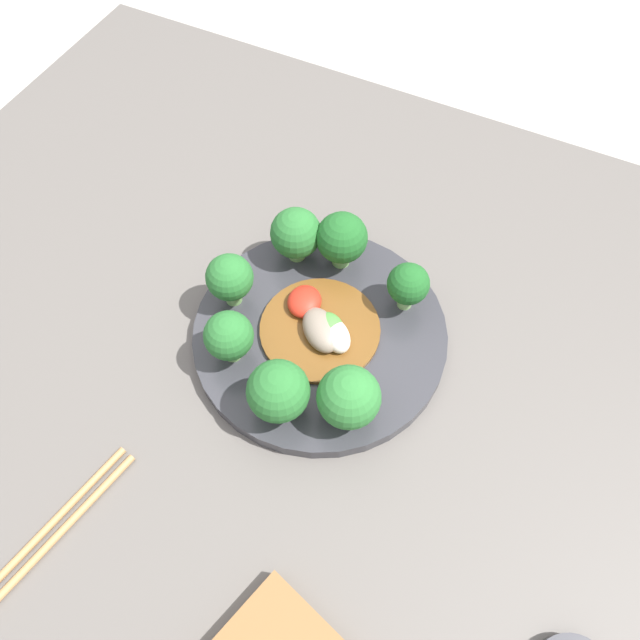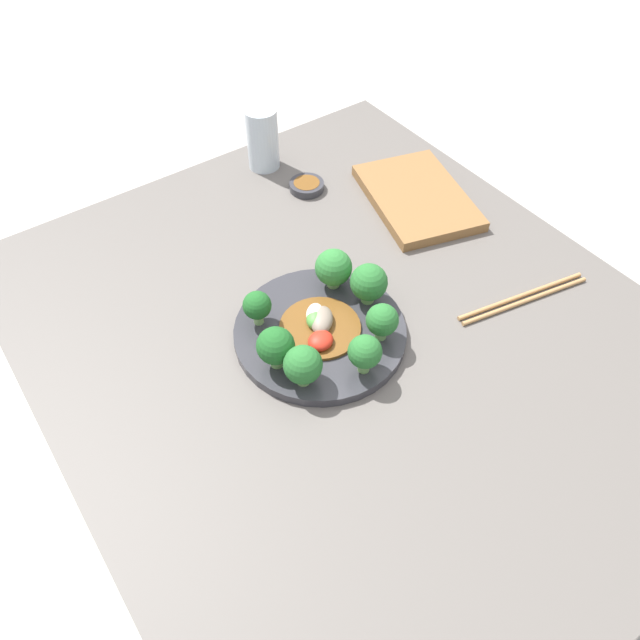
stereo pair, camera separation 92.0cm
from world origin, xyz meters
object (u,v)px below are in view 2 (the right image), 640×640
at_px(broccoli_northeast, 382,320).
at_px(chopsticks, 523,298).
at_px(broccoli_southwest, 257,306).
at_px(broccoli_east, 365,352).
at_px(broccoli_south, 274,344).
at_px(plate, 320,332).
at_px(broccoli_southeast, 303,365).
at_px(sauce_dish, 307,186).
at_px(drinking_glass, 262,139).
at_px(cutting_board, 417,197).
at_px(stirfry_center, 319,325).
at_px(broccoli_northwest, 334,268).
at_px(broccoli_north, 369,283).

bearing_deg(broccoli_northeast, chopsticks, 75.45).
bearing_deg(broccoli_northeast, broccoli_southwest, -134.82).
relative_size(broccoli_east, broccoli_south, 0.94).
relative_size(broccoli_northeast, chopsticks, 0.26).
bearing_deg(plate, broccoli_southeast, -49.10).
bearing_deg(broccoli_southwest, chopsticks, 62.70).
distance_m(broccoli_southwest, sauce_dish, 0.36).
xyz_separation_m(plate, drinking_glass, (-0.42, 0.17, 0.05)).
distance_m(broccoli_east, broccoli_southwest, 0.18).
height_order(broccoli_south, cutting_board, broccoli_south).
height_order(broccoli_southeast, cutting_board, broccoli_southeast).
distance_m(broccoli_northeast, stirfry_center, 0.10).
bearing_deg(broccoli_northeast, cutting_board, 129.55).
distance_m(stirfry_center, sauce_dish, 0.36).
distance_m(drinking_glass, sauce_dish, 0.13).
distance_m(broccoli_northwest, broccoli_north, 0.06).
relative_size(broccoli_southeast, stirfry_center, 0.53).
height_order(sauce_dish, cutting_board, cutting_board).
xyz_separation_m(broccoli_south, broccoli_southwest, (-0.08, 0.02, -0.00)).
distance_m(drinking_glass, cutting_board, 0.32).
distance_m(plate, cutting_board, 0.37).
relative_size(broccoli_east, broccoli_northeast, 1.03).
relative_size(broccoli_north, broccoli_east, 1.07).
distance_m(broccoli_north, stirfry_center, 0.10).
bearing_deg(stirfry_center, broccoli_northwest, 130.98).
distance_m(broccoli_southeast, broccoli_northeast, 0.14).
distance_m(broccoli_southeast, broccoli_southwest, 0.13).
height_order(broccoli_south, drinking_glass, drinking_glass).
distance_m(broccoli_southeast, stirfry_center, 0.10).
height_order(broccoli_northeast, sauce_dish, broccoli_northeast).
distance_m(broccoli_south, broccoli_northeast, 0.16).
height_order(broccoli_southeast, broccoli_south, broccoli_south).
xyz_separation_m(broccoli_southwest, chopsticks, (0.19, 0.37, -0.05)).
bearing_deg(chopsticks, sauce_dish, -165.32).
distance_m(broccoli_southwest, chopsticks, 0.42).
xyz_separation_m(broccoli_northeast, cutting_board, (-0.22, 0.27, -0.04)).
bearing_deg(broccoli_east, broccoli_north, 139.11).
bearing_deg(broccoli_northeast, broccoli_south, -108.79).
bearing_deg(broccoli_northwest, broccoli_south, -64.36).
height_order(plate, broccoli_east, broccoli_east).
bearing_deg(broccoli_southeast, chopsticks, 80.63).
height_order(broccoli_northwest, drinking_glass, drinking_glass).
height_order(broccoli_east, broccoli_northeast, broccoli_east).
bearing_deg(chopsticks, plate, -112.65).
bearing_deg(broccoli_north, broccoli_northwest, -158.51).
bearing_deg(drinking_glass, broccoli_north, -9.95).
relative_size(broccoli_southeast, broccoli_south, 0.96).
bearing_deg(stirfry_center, broccoli_southeast, -48.46).
bearing_deg(chopsticks, broccoli_southeast, -99.37).
xyz_separation_m(broccoli_north, drinking_glass, (-0.42, 0.07, 0.01)).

